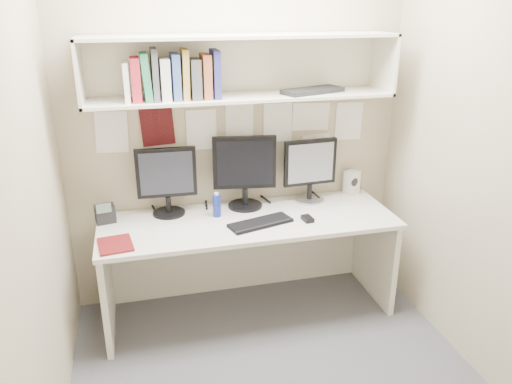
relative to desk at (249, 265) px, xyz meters
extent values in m
cube|color=#48484D|center=(0.00, -0.65, -0.37)|extent=(2.40, 2.00, 0.01)
cube|color=tan|center=(0.00, 0.35, 0.93)|extent=(2.40, 0.02, 2.60)
cube|color=tan|center=(0.00, -1.65, 0.93)|extent=(2.40, 0.02, 2.60)
cube|color=tan|center=(-1.20, -0.65, 0.93)|extent=(0.02, 2.00, 2.60)
cube|color=tan|center=(1.20, -0.65, 0.93)|extent=(0.02, 2.00, 2.60)
cube|color=beige|center=(0.00, -0.01, 0.35)|extent=(2.00, 0.70, 0.03)
cube|color=beige|center=(0.00, 0.32, -0.02)|extent=(1.96, 0.02, 0.70)
cube|color=beige|center=(0.00, 0.16, 1.16)|extent=(2.00, 0.38, 0.02)
cube|color=beige|center=(0.00, 0.16, 1.54)|extent=(2.00, 0.38, 0.02)
cube|color=beige|center=(0.00, 0.34, 1.35)|extent=(2.00, 0.02, 0.40)
cube|color=beige|center=(-0.99, 0.16, 1.35)|extent=(0.02, 0.38, 0.40)
cube|color=beige|center=(0.99, 0.16, 1.35)|extent=(0.02, 0.38, 0.40)
cylinder|color=black|center=(-0.52, 0.21, 0.37)|extent=(0.22, 0.22, 0.02)
cylinder|color=black|center=(-0.52, 0.21, 0.44)|extent=(0.04, 0.04, 0.11)
cube|color=black|center=(-0.52, 0.22, 0.66)|extent=(0.41, 0.05, 0.34)
cube|color=black|center=(-0.52, 0.20, 0.66)|extent=(0.35, 0.02, 0.29)
cylinder|color=black|center=(0.03, 0.21, 0.37)|extent=(0.24, 0.24, 0.02)
cylinder|color=black|center=(0.03, 0.21, 0.44)|extent=(0.04, 0.04, 0.12)
cube|color=black|center=(0.03, 0.22, 0.69)|extent=(0.44, 0.10, 0.38)
cube|color=black|center=(0.03, 0.20, 0.69)|extent=(0.39, 0.06, 0.32)
cylinder|color=#A5A5AA|center=(0.51, 0.21, 0.37)|extent=(0.22, 0.22, 0.02)
cylinder|color=black|center=(0.51, 0.21, 0.43)|extent=(0.04, 0.04, 0.11)
cube|color=black|center=(0.51, 0.22, 0.66)|extent=(0.40, 0.06, 0.34)
cube|color=#B0B1B5|center=(0.51, 0.20, 0.66)|extent=(0.35, 0.03, 0.29)
cube|color=black|center=(0.06, -0.11, 0.37)|extent=(0.45, 0.26, 0.02)
cube|color=black|center=(0.38, -0.13, 0.38)|extent=(0.07, 0.10, 0.03)
cube|color=silver|center=(0.87, 0.27, 0.46)|extent=(0.12, 0.12, 0.18)
cylinder|color=black|center=(0.87, 0.22, 0.47)|extent=(0.06, 0.03, 0.06)
cylinder|color=navy|center=(-0.20, 0.09, 0.44)|extent=(0.06, 0.06, 0.16)
cylinder|color=white|center=(-0.20, 0.09, 0.53)|extent=(0.03, 0.03, 0.02)
cube|color=#5E1012|center=(-0.87, -0.20, 0.37)|extent=(0.23, 0.26, 0.01)
cube|color=black|center=(-0.94, 0.18, 0.42)|extent=(0.14, 0.13, 0.12)
cube|color=#4C6659|center=(-0.94, 0.12, 0.48)|extent=(0.09, 0.03, 0.06)
cube|color=white|center=(-0.72, 0.12, 1.29)|extent=(0.03, 0.19, 0.24)
cube|color=#B3212E|center=(-0.67, 0.12, 1.30)|extent=(0.05, 0.19, 0.26)
cube|color=#277650|center=(-0.60, 0.12, 1.32)|extent=(0.04, 0.19, 0.29)
cube|color=#444549|center=(-0.55, 0.12, 1.33)|extent=(0.04, 0.19, 0.31)
cube|color=silver|center=(-0.49, 0.12, 1.30)|extent=(0.06, 0.19, 0.25)
cube|color=#395290|center=(-0.43, 0.12, 1.31)|extent=(0.05, 0.19, 0.28)
cube|color=#AA8138|center=(-0.37, 0.12, 1.33)|extent=(0.04, 0.19, 0.30)
cube|color=#3E3F41|center=(-0.31, 0.12, 1.30)|extent=(0.06, 0.19, 0.24)
cube|color=brown|center=(-0.24, 0.12, 1.31)|extent=(0.05, 0.19, 0.27)
cube|color=navy|center=(-0.18, 0.12, 1.32)|extent=(0.04, 0.19, 0.30)
cube|color=black|center=(0.48, 0.13, 1.19)|extent=(0.46, 0.30, 0.03)
camera|label=1|loc=(-0.70, -3.02, 1.75)|focal=35.00mm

